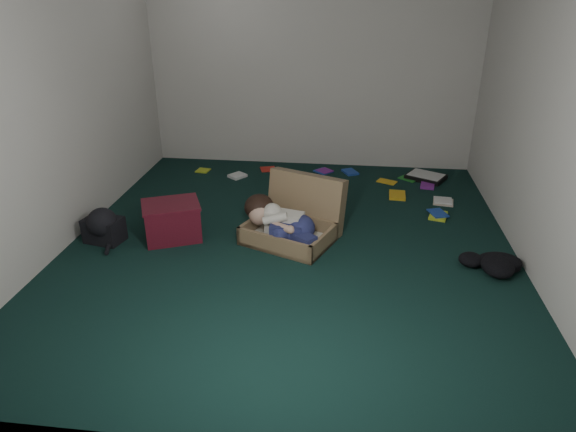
# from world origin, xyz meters

# --- Properties ---
(floor) EXTENTS (4.50, 4.50, 0.00)m
(floor) POSITION_xyz_m (0.00, 0.00, 0.00)
(floor) COLOR black
(floor) RESTS_ON ground
(wall_back) EXTENTS (4.50, 0.00, 4.50)m
(wall_back) POSITION_xyz_m (0.00, 2.25, 1.30)
(wall_back) COLOR silver
(wall_back) RESTS_ON ground
(wall_front) EXTENTS (4.50, 0.00, 4.50)m
(wall_front) POSITION_xyz_m (0.00, -2.25, 1.30)
(wall_front) COLOR silver
(wall_front) RESTS_ON ground
(wall_left) EXTENTS (0.00, 4.50, 4.50)m
(wall_left) POSITION_xyz_m (-2.00, 0.00, 1.30)
(wall_left) COLOR silver
(wall_left) RESTS_ON ground
(wall_right) EXTENTS (0.00, 4.50, 4.50)m
(wall_right) POSITION_xyz_m (2.00, 0.00, 1.30)
(wall_right) COLOR silver
(wall_right) RESTS_ON ground
(suitcase) EXTENTS (0.99, 0.97, 0.56)m
(suitcase) POSITION_xyz_m (0.04, 0.17, 0.17)
(suitcase) COLOR olive
(suitcase) RESTS_ON floor
(person) EXTENTS (0.73, 0.61, 0.35)m
(person) POSITION_xyz_m (-0.09, 0.01, 0.21)
(person) COLOR beige
(person) RESTS_ON suitcase
(maroon_bin) EXTENTS (0.63, 0.57, 0.35)m
(maroon_bin) POSITION_xyz_m (-1.10, -0.01, 0.18)
(maroon_bin) COLOR #54111E
(maroon_bin) RESTS_ON floor
(backpack) EXTENTS (0.47, 0.41, 0.25)m
(backpack) POSITION_xyz_m (-1.70, -0.15, 0.12)
(backpack) COLOR black
(backpack) RESTS_ON floor
(clothing_pile) EXTENTS (0.55, 0.50, 0.14)m
(clothing_pile) POSITION_xyz_m (1.70, -0.20, 0.07)
(clothing_pile) COLOR black
(clothing_pile) RESTS_ON floor
(paper_tray) EXTENTS (0.53, 0.49, 0.06)m
(paper_tray) POSITION_xyz_m (1.44, 1.85, 0.03)
(paper_tray) COLOR black
(paper_tray) RESTS_ON floor
(book_scatter) EXTENTS (3.07, 1.43, 0.02)m
(book_scatter) POSITION_xyz_m (0.54, 1.62, 0.01)
(book_scatter) COLOR #C0D625
(book_scatter) RESTS_ON floor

